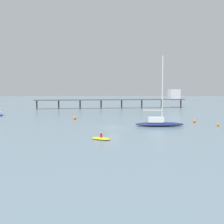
{
  "coord_description": "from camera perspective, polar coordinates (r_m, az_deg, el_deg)",
  "views": [
    {
      "loc": [
        -0.49,
        -55.11,
        7.81
      ],
      "look_at": [
        0.0,
        17.43,
        1.5
      ],
      "focal_mm": 45.7,
      "sensor_mm": 36.0,
      "label": 1
    }
  ],
  "objects": [
    {
      "name": "ground_plane",
      "position": [
        55.66,
        0.12,
        -3.09
      ],
      "size": [
        400.0,
        400.0,
        0.0
      ],
      "primitive_type": "plane",
      "color": "slate"
    },
    {
      "name": "pier",
      "position": [
        107.18,
        5.97,
        2.95
      ],
      "size": [
        55.56,
        10.66,
        7.01
      ],
      "color": "#4C4C51",
      "rests_on": "ground_plane"
    },
    {
      "name": "sailboat_navy",
      "position": [
        57.69,
        9.34,
        -2.04
      ],
      "size": [
        9.73,
        2.54,
        14.0
      ],
      "color": "navy",
      "rests_on": "ground_plane"
    },
    {
      "name": "dinghy_yellow",
      "position": [
        42.77,
        -2.18,
        -5.28
      ],
      "size": [
        3.48,
        2.85,
        1.14
      ],
      "color": "yellow",
      "rests_on": "ground_plane"
    },
    {
      "name": "mooring_buoy_outer",
      "position": [
        61.33,
        20.44,
        -2.4
      ],
      "size": [
        0.55,
        0.55,
        0.55
      ],
      "primitive_type": "sphere",
      "color": "orange",
      "rests_on": "ground_plane"
    },
    {
      "name": "mooring_buoy_mid",
      "position": [
        65.74,
        16.16,
        -1.75
      ],
      "size": [
        0.68,
        0.68,
        0.68
      ],
      "primitive_type": "sphere",
      "color": "orange",
      "rests_on": "ground_plane"
    },
    {
      "name": "mooring_buoy_near",
      "position": [
        69.79,
        -7.45,
        -1.18
      ],
      "size": [
        0.77,
        0.77,
        0.77
      ],
      "primitive_type": "sphere",
      "color": "orange",
      "rests_on": "ground_plane"
    }
  ]
}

